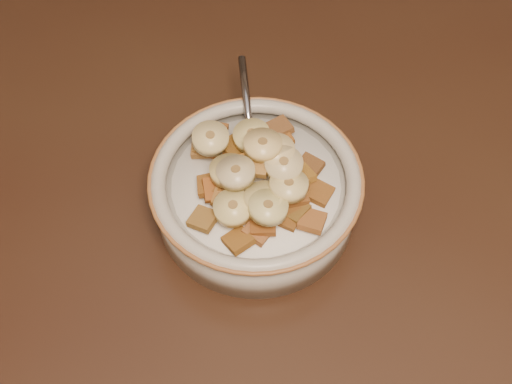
% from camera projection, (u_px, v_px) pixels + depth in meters
% --- Properties ---
extents(chair, '(0.41, 0.41, 0.85)m').
position_uv_depth(chair, '(463.00, 114.00, 1.11)').
color(chair, black).
rests_on(chair, floor).
extents(cereal_bowl, '(0.17, 0.17, 0.04)m').
position_uv_depth(cereal_bowl, '(256.00, 198.00, 0.61)').
color(cereal_bowl, beige).
rests_on(cereal_bowl, table).
extents(milk, '(0.14, 0.14, 0.00)m').
position_uv_depth(milk, '(256.00, 185.00, 0.59)').
color(milk, white).
rests_on(milk, cereal_bowl).
extents(spoon, '(0.05, 0.05, 0.01)m').
position_uv_depth(spoon, '(253.00, 155.00, 0.61)').
color(spoon, gray).
rests_on(spoon, cereal_bowl).
extents(cereal_square_0, '(0.02, 0.02, 0.01)m').
position_uv_depth(cereal_square_0, '(258.00, 230.00, 0.56)').
color(cereal_square_0, '#9A5F2E').
rests_on(cereal_square_0, milk).
extents(cereal_square_1, '(0.03, 0.03, 0.01)m').
position_uv_depth(cereal_square_1, '(263.00, 224.00, 0.56)').
color(cereal_square_1, brown).
rests_on(cereal_square_1, milk).
extents(cereal_square_2, '(0.03, 0.02, 0.01)m').
position_uv_depth(cereal_square_2, '(205.00, 145.00, 0.61)').
color(cereal_square_2, olive).
rests_on(cereal_square_2, milk).
extents(cereal_square_3, '(0.02, 0.02, 0.01)m').
position_uv_depth(cereal_square_3, '(256.00, 165.00, 0.57)').
color(cereal_square_3, olive).
rests_on(cereal_square_3, milk).
extents(cereal_square_4, '(0.02, 0.02, 0.01)m').
position_uv_depth(cereal_square_4, '(215.00, 132.00, 0.62)').
color(cereal_square_4, brown).
rests_on(cereal_square_4, milk).
extents(cereal_square_5, '(0.03, 0.03, 0.01)m').
position_uv_depth(cereal_square_5, '(248.00, 165.00, 0.57)').
color(cereal_square_5, brown).
rests_on(cereal_square_5, milk).
extents(cereal_square_6, '(0.02, 0.02, 0.01)m').
position_uv_depth(cereal_square_6, '(319.00, 193.00, 0.58)').
color(cereal_square_6, brown).
rests_on(cereal_square_6, milk).
extents(cereal_square_7, '(0.03, 0.03, 0.01)m').
position_uv_depth(cereal_square_7, '(203.00, 147.00, 0.61)').
color(cereal_square_7, olive).
rests_on(cereal_square_7, milk).
extents(cereal_square_8, '(0.03, 0.03, 0.01)m').
position_uv_depth(cereal_square_8, '(279.00, 128.00, 0.62)').
color(cereal_square_8, brown).
rests_on(cereal_square_8, milk).
extents(cereal_square_9, '(0.02, 0.02, 0.01)m').
position_uv_depth(cereal_square_9, '(287.00, 216.00, 0.57)').
color(cereal_square_9, brown).
rests_on(cereal_square_9, milk).
extents(cereal_square_10, '(0.03, 0.03, 0.01)m').
position_uv_depth(cereal_square_10, '(293.00, 184.00, 0.58)').
color(cereal_square_10, olive).
rests_on(cereal_square_10, milk).
extents(cereal_square_11, '(0.02, 0.02, 0.01)m').
position_uv_depth(cereal_square_11, '(215.00, 187.00, 0.58)').
color(cereal_square_11, olive).
rests_on(cereal_square_11, milk).
extents(cereal_square_12, '(0.03, 0.03, 0.01)m').
position_uv_depth(cereal_square_12, '(309.00, 167.00, 0.60)').
color(cereal_square_12, brown).
rests_on(cereal_square_12, milk).
extents(cereal_square_13, '(0.02, 0.02, 0.01)m').
position_uv_depth(cereal_square_13, '(226.00, 196.00, 0.57)').
color(cereal_square_13, brown).
rests_on(cereal_square_13, milk).
extents(cereal_square_14, '(0.02, 0.02, 0.01)m').
position_uv_depth(cereal_square_14, '(218.00, 149.00, 0.61)').
color(cereal_square_14, brown).
rests_on(cereal_square_14, milk).
extents(cereal_square_15, '(0.03, 0.03, 0.01)m').
position_uv_depth(cereal_square_15, '(210.00, 185.00, 0.58)').
color(cereal_square_15, brown).
rests_on(cereal_square_15, milk).
extents(cereal_square_16, '(0.02, 0.02, 0.01)m').
position_uv_depth(cereal_square_16, '(312.00, 221.00, 0.57)').
color(cereal_square_16, brown).
rests_on(cereal_square_16, milk).
extents(cereal_square_17, '(0.03, 0.03, 0.01)m').
position_uv_depth(cereal_square_17, '(274.00, 135.00, 0.62)').
color(cereal_square_17, brown).
rests_on(cereal_square_17, milk).
extents(cereal_square_18, '(0.03, 0.03, 0.01)m').
position_uv_depth(cereal_square_18, '(238.00, 240.00, 0.56)').
color(cereal_square_18, brown).
rests_on(cereal_square_18, milk).
extents(cereal_square_19, '(0.03, 0.03, 0.01)m').
position_uv_depth(cereal_square_19, '(279.00, 138.00, 0.62)').
color(cereal_square_19, brown).
rests_on(cereal_square_19, milk).
extents(cereal_square_20, '(0.03, 0.03, 0.01)m').
position_uv_depth(cereal_square_20, '(294.00, 210.00, 0.57)').
color(cereal_square_20, brown).
rests_on(cereal_square_20, milk).
extents(cereal_square_21, '(0.03, 0.03, 0.01)m').
position_uv_depth(cereal_square_21, '(216.00, 190.00, 0.57)').
color(cereal_square_21, brown).
rests_on(cereal_square_21, milk).
extents(cereal_square_22, '(0.03, 0.03, 0.01)m').
position_uv_depth(cereal_square_22, '(294.00, 195.00, 0.57)').
color(cereal_square_22, brown).
rests_on(cereal_square_22, milk).
extents(cereal_square_23, '(0.03, 0.03, 0.01)m').
position_uv_depth(cereal_square_23, '(300.00, 175.00, 0.59)').
color(cereal_square_23, '#9A681D').
rests_on(cereal_square_23, milk).
extents(cereal_square_24, '(0.03, 0.03, 0.01)m').
position_uv_depth(cereal_square_24, '(293.00, 185.00, 0.58)').
color(cereal_square_24, brown).
rests_on(cereal_square_24, milk).
extents(cereal_square_25, '(0.03, 0.03, 0.01)m').
position_uv_depth(cereal_square_25, '(234.00, 147.00, 0.60)').
color(cereal_square_25, brown).
rests_on(cereal_square_25, milk).
extents(cereal_square_26, '(0.02, 0.02, 0.01)m').
position_uv_depth(cereal_square_26, '(203.00, 219.00, 0.57)').
color(cereal_square_26, brown).
rests_on(cereal_square_26, milk).
extents(banana_slice_0, '(0.04, 0.04, 0.01)m').
position_uv_depth(banana_slice_0, '(264.00, 199.00, 0.56)').
color(banana_slice_0, '#E3D97C').
rests_on(banana_slice_0, milk).
extents(banana_slice_1, '(0.04, 0.04, 0.01)m').
position_uv_depth(banana_slice_1, '(276.00, 151.00, 0.57)').
color(banana_slice_1, '#D9BD7C').
rests_on(banana_slice_1, milk).
extents(banana_slice_2, '(0.04, 0.04, 0.01)m').
position_uv_depth(banana_slice_2, '(263.00, 145.00, 0.57)').
color(banana_slice_2, tan).
rests_on(banana_slice_2, milk).
extents(banana_slice_3, '(0.03, 0.03, 0.02)m').
position_uv_depth(banana_slice_3, '(229.00, 171.00, 0.57)').
color(banana_slice_3, '#DDC06E').
rests_on(banana_slice_3, milk).
extents(banana_slice_4, '(0.03, 0.03, 0.01)m').
position_uv_depth(banana_slice_4, '(236.00, 173.00, 0.56)').
color(banana_slice_4, '#CABE88').
rests_on(banana_slice_4, milk).
extents(banana_slice_5, '(0.03, 0.03, 0.01)m').
position_uv_depth(banana_slice_5, '(268.00, 207.00, 0.55)').
color(banana_slice_5, '#CEC481').
rests_on(banana_slice_5, milk).
extents(banana_slice_6, '(0.04, 0.04, 0.01)m').
position_uv_depth(banana_slice_6, '(233.00, 208.00, 0.56)').
color(banana_slice_6, '#E9D782').
rests_on(banana_slice_6, milk).
extents(banana_slice_7, '(0.04, 0.04, 0.01)m').
position_uv_depth(banana_slice_7, '(284.00, 165.00, 0.57)').
color(banana_slice_7, '#D5C082').
rests_on(banana_slice_7, milk).
extents(banana_slice_8, '(0.04, 0.04, 0.01)m').
position_uv_depth(banana_slice_8, '(211.00, 138.00, 0.59)').
color(banana_slice_8, '#CCBE77').
rests_on(banana_slice_8, milk).
extents(banana_slice_9, '(0.04, 0.04, 0.01)m').
position_uv_depth(banana_slice_9, '(252.00, 136.00, 0.59)').
color(banana_slice_9, '#F7E38F').
rests_on(banana_slice_9, milk).
extents(banana_slice_10, '(0.04, 0.04, 0.01)m').
position_uv_depth(banana_slice_10, '(289.00, 186.00, 0.56)').
color(banana_slice_10, '#D5BE6A').
rests_on(banana_slice_10, milk).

